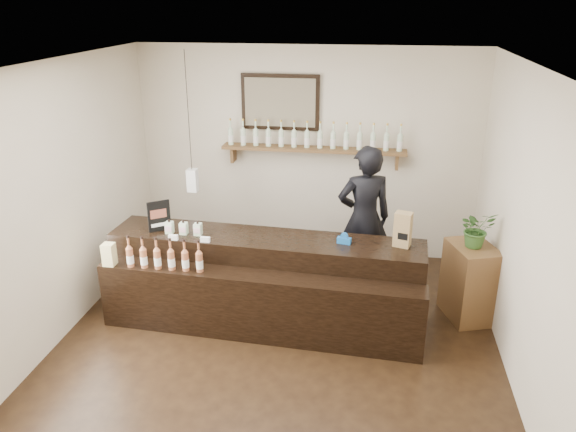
# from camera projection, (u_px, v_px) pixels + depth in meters

# --- Properties ---
(ground) EXTENTS (5.00, 5.00, 0.00)m
(ground) POSITION_uv_depth(u_px,v_px,m) (275.00, 352.00, 5.68)
(ground) COLOR black
(ground) RESTS_ON ground
(room_shell) EXTENTS (5.00, 5.00, 5.00)m
(room_shell) POSITION_uv_depth(u_px,v_px,m) (273.00, 193.00, 5.06)
(room_shell) COLOR beige
(room_shell) RESTS_ON ground
(back_wall_decor) EXTENTS (2.66, 0.96, 1.69)m
(back_wall_decor) POSITION_uv_depth(u_px,v_px,m) (295.00, 129.00, 7.24)
(back_wall_decor) COLOR brown
(back_wall_decor) RESTS_ON ground
(counter) EXTENTS (3.42, 1.08, 1.11)m
(counter) POSITION_uv_depth(u_px,v_px,m) (263.00, 284.00, 6.08)
(counter) COLOR black
(counter) RESTS_ON ground
(promo_sign) EXTENTS (0.21, 0.16, 0.34)m
(promo_sign) POSITION_uv_depth(u_px,v_px,m) (159.00, 216.00, 6.11)
(promo_sign) COLOR black
(promo_sign) RESTS_ON counter
(paper_bag) EXTENTS (0.20, 0.17, 0.37)m
(paper_bag) POSITION_uv_depth(u_px,v_px,m) (403.00, 229.00, 5.73)
(paper_bag) COLOR olive
(paper_bag) RESTS_ON counter
(tape_dispenser) EXTENTS (0.15, 0.08, 0.12)m
(tape_dispenser) POSITION_uv_depth(u_px,v_px,m) (344.00, 239.00, 5.84)
(tape_dispenser) COLOR #1659A0
(tape_dispenser) RESTS_ON counter
(side_cabinet) EXTENTS (0.60, 0.70, 0.86)m
(side_cabinet) POSITION_uv_depth(u_px,v_px,m) (470.00, 282.00, 6.16)
(side_cabinet) COLOR brown
(side_cabinet) RESTS_ON ground
(potted_plant) EXTENTS (0.46, 0.43, 0.41)m
(potted_plant) POSITION_uv_depth(u_px,v_px,m) (477.00, 229.00, 5.93)
(potted_plant) COLOR #345E25
(potted_plant) RESTS_ON side_cabinet
(shopkeeper) EXTENTS (0.84, 0.67, 2.02)m
(shopkeeper) POSITION_uv_depth(u_px,v_px,m) (364.00, 209.00, 6.62)
(shopkeeper) COLOR black
(shopkeeper) RESTS_ON ground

